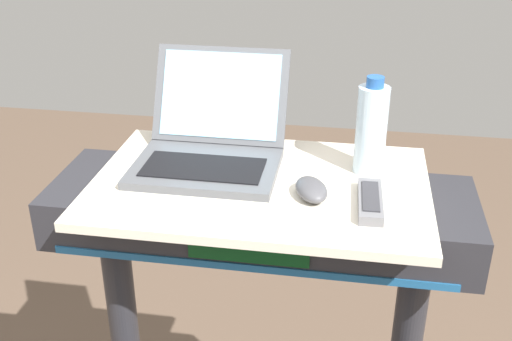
{
  "coord_description": "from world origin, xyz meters",
  "views": [
    {
      "loc": [
        0.18,
        -0.45,
        1.81
      ],
      "look_at": [
        0.0,
        0.65,
        1.26
      ],
      "focal_mm": 43.94,
      "sensor_mm": 36.0,
      "label": 1
    }
  ],
  "objects_px": {
    "laptop": "(211,143)",
    "computer_mouse": "(311,189)",
    "water_bottle": "(371,129)",
    "tv_remote": "(370,201)"
  },
  "relations": [
    {
      "from": "computer_mouse",
      "to": "tv_remote",
      "type": "xyz_separation_m",
      "value": [
        0.12,
        -0.02,
        -0.01
      ]
    },
    {
      "from": "laptop",
      "to": "water_bottle",
      "type": "bearing_deg",
      "value": 5.58
    },
    {
      "from": "laptop",
      "to": "computer_mouse",
      "type": "bearing_deg",
      "value": -24.67
    },
    {
      "from": "water_bottle",
      "to": "tv_remote",
      "type": "bearing_deg",
      "value": -88.02
    },
    {
      "from": "laptop",
      "to": "tv_remote",
      "type": "bearing_deg",
      "value": -18.45
    },
    {
      "from": "computer_mouse",
      "to": "water_bottle",
      "type": "xyz_separation_m",
      "value": [
        0.11,
        0.14,
        0.08
      ]
    },
    {
      "from": "laptop",
      "to": "computer_mouse",
      "type": "height_order",
      "value": "laptop"
    },
    {
      "from": "laptop",
      "to": "water_bottle",
      "type": "xyz_separation_m",
      "value": [
        0.34,
        0.01,
        0.05
      ]
    },
    {
      "from": "tv_remote",
      "to": "laptop",
      "type": "bearing_deg",
      "value": 157.53
    },
    {
      "from": "computer_mouse",
      "to": "water_bottle",
      "type": "relative_size",
      "value": 0.47
    }
  ]
}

